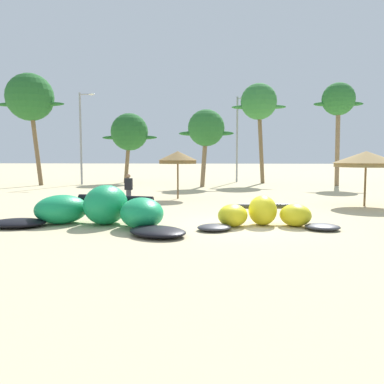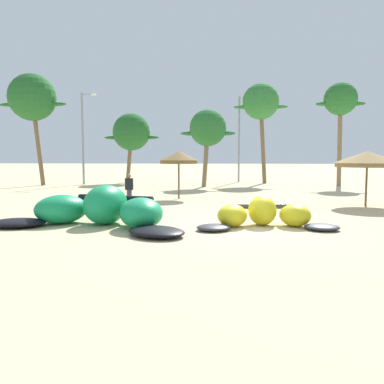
{
  "view_description": "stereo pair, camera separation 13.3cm",
  "coord_description": "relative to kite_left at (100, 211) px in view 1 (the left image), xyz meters",
  "views": [
    {
      "loc": [
        -0.62,
        -14.26,
        2.43
      ],
      "look_at": [
        -1.92,
        2.0,
        1.0
      ],
      "focal_mm": 37.44,
      "sensor_mm": 36.0,
      "label": 1
    },
    {
      "loc": [
        -0.49,
        -14.25,
        2.43
      ],
      "look_at": [
        -1.92,
        2.0,
        1.0
      ],
      "focal_mm": 37.44,
      "sensor_mm": 36.0,
      "label": 2
    }
  ],
  "objects": [
    {
      "name": "palm_left_of_gap",
      "position": [
        2.87,
        18.87,
        4.16
      ],
      "size": [
        4.44,
        2.96,
        6.26
      ],
      "color": "#7F6647",
      "rests_on": "ground"
    },
    {
      "name": "beach_umbrella_near_van",
      "position": [
        1.66,
        9.42,
        1.86
      ],
      "size": [
        2.26,
        2.26,
        2.77
      ],
      "color": "brown",
      "rests_on": "ground"
    },
    {
      "name": "palm_leftmost",
      "position": [
        -12.03,
        19.39,
        6.85
      ],
      "size": [
        5.96,
        3.97,
        9.45
      ],
      "color": "brown",
      "rests_on": "ground"
    },
    {
      "name": "palm_center_right",
      "position": [
        13.76,
        20.87,
        6.5
      ],
      "size": [
        4.06,
        2.7,
        8.57
      ],
      "color": "#7F6647",
      "rests_on": "ground"
    },
    {
      "name": "kite_left_of_center",
      "position": [
        5.75,
        0.37,
        -0.14
      ],
      "size": [
        5.02,
        2.54,
        1.06
      ],
      "color": "#333338",
      "rests_on": "ground"
    },
    {
      "name": "ground_plane",
      "position": [
        4.96,
        0.58,
        -0.55
      ],
      "size": [
        260.0,
        260.0,
        0.0
      ],
      "primitive_type": "plane",
      "color": "beige"
    },
    {
      "name": "kite_left",
      "position": [
        0.0,
        0.0,
        0.0
      ],
      "size": [
        7.38,
        4.35,
        1.43
      ],
      "color": "black",
      "rests_on": "ground"
    },
    {
      "name": "lamppost_west_center",
      "position": [
        5.77,
        25.41,
        4.11
      ],
      "size": [
        2.15,
        0.24,
        8.17
      ],
      "color": "gray",
      "rests_on": "ground"
    },
    {
      "name": "beach_umbrella_middle",
      "position": [
        11.32,
        6.72,
        1.78
      ],
      "size": [
        3.17,
        3.17,
        2.72
      ],
      "color": "brown",
      "rests_on": "ground"
    },
    {
      "name": "palm_left",
      "position": [
        -4.59,
        23.77,
        4.19
      ],
      "size": [
        5.25,
        3.5,
        6.54
      ],
      "color": "brown",
      "rests_on": "ground"
    },
    {
      "name": "person_near_kites",
      "position": [
        -0.25,
        5.24,
        0.27
      ],
      "size": [
        0.36,
        0.24,
        1.62
      ],
      "color": "#383842",
      "rests_on": "ground"
    },
    {
      "name": "lamppost_west",
      "position": [
        -8.11,
        20.78,
        3.94
      ],
      "size": [
        1.42,
        0.24,
        8.01
      ],
      "color": "gray",
      "rests_on": "ground"
    },
    {
      "name": "palm_center_left",
      "position": [
        7.46,
        23.68,
        6.81
      ],
      "size": [
        4.94,
        3.29,
        9.11
      ],
      "color": "brown",
      "rests_on": "ground"
    }
  ]
}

